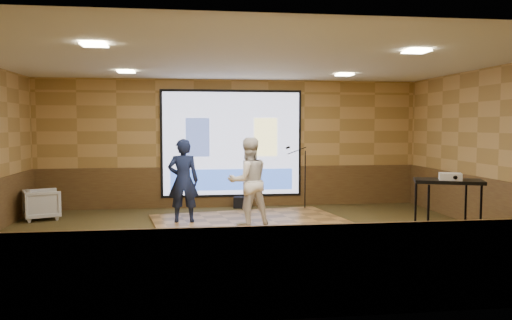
{
  "coord_description": "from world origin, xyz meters",
  "views": [
    {
      "loc": [
        -0.99,
        -8.25,
        1.93
      ],
      "look_at": [
        0.21,
        0.71,
        1.3
      ],
      "focal_mm": 35.0,
      "sensor_mm": 36.0,
      "label": 1
    }
  ],
  "objects": [
    {
      "name": "downlight_se",
      "position": [
        2.2,
        -1.5,
        2.97
      ],
      "size": [
        0.32,
        0.32,
        0.02
      ],
      "primitive_type": "cube",
      "color": "#FFEFBF",
      "rests_on": "room_shell"
    },
    {
      "name": "dance_floor",
      "position": [
        0.24,
        1.36,
        0.01
      ],
      "size": [
        4.21,
        3.47,
        0.03
      ],
      "primitive_type": "cube",
      "rotation": [
        0.0,
        0.0,
        0.17
      ],
      "color": "#A9793E",
      "rests_on": "ground"
    },
    {
      "name": "wainscot_front",
      "position": [
        0.0,
        -3.48,
        0.47
      ],
      "size": [
        9.0,
        0.04,
        0.95
      ],
      "primitive_type": "cube",
      "color": "#482A18",
      "rests_on": "ground"
    },
    {
      "name": "projector",
      "position": [
        3.04,
        -0.99,
        1.13
      ],
      "size": [
        0.41,
        0.38,
        0.11
      ],
      "primitive_type": "cube",
      "rotation": [
        0.0,
        0.0,
        -0.41
      ],
      "color": "silver",
      "rests_on": "av_table"
    },
    {
      "name": "downlight_nw",
      "position": [
        -2.2,
        1.8,
        2.97
      ],
      "size": [
        0.32,
        0.32,
        0.02
      ],
      "primitive_type": "cube",
      "color": "#FFEFBF",
      "rests_on": "room_shell"
    },
    {
      "name": "duffel_bag",
      "position": [
        0.24,
        3.25,
        0.13
      ],
      "size": [
        0.47,
        0.37,
        0.26
      ],
      "primitive_type": "cube",
      "rotation": [
        0.0,
        0.0,
        -0.23
      ],
      "color": "black",
      "rests_on": "ground"
    },
    {
      "name": "room_shell",
      "position": [
        0.0,
        0.0,
        2.09
      ],
      "size": [
        9.04,
        7.04,
        3.02
      ],
      "color": "#AF8749",
      "rests_on": "ground"
    },
    {
      "name": "av_table",
      "position": [
        3.05,
        -0.91,
        0.78
      ],
      "size": [
        1.03,
        0.54,
        1.08
      ],
      "rotation": [
        0.0,
        0.0,
        -0.38
      ],
      "color": "black",
      "rests_on": "ground"
    },
    {
      "name": "projector_screen",
      "position": [
        0.0,
        3.44,
        1.47
      ],
      "size": [
        3.32,
        0.06,
        2.52
      ],
      "color": "black",
      "rests_on": "room_shell"
    },
    {
      "name": "wainscot_back",
      "position": [
        0.0,
        3.48,
        0.47
      ],
      "size": [
        9.0,
        0.04,
        0.95
      ],
      "primitive_type": "cube",
      "color": "#482A18",
      "rests_on": "ground"
    },
    {
      "name": "downlight_ne",
      "position": [
        2.2,
        1.8,
        2.97
      ],
      "size": [
        0.32,
        0.32,
        0.02
      ],
      "primitive_type": "cube",
      "color": "#FFEFBF",
      "rests_on": "room_shell"
    },
    {
      "name": "ground",
      "position": [
        0.0,
        0.0,
        0.0
      ],
      "size": [
        9.0,
        9.0,
        0.0
      ],
      "primitive_type": "plane",
      "color": "#2E3418",
      "rests_on": "ground"
    },
    {
      "name": "mic_stand",
      "position": [
        1.58,
        2.86,
        0.49
      ],
      "size": [
        0.57,
        0.23,
        1.46
      ],
      "rotation": [
        0.0,
        0.0,
        0.32
      ],
      "color": "black",
      "rests_on": "ground"
    },
    {
      "name": "wainscot_right",
      "position": [
        4.48,
        0.0,
        0.47
      ],
      "size": [
        0.04,
        7.0,
        0.95
      ],
      "primitive_type": "cube",
      "color": "#482A18",
      "rests_on": "ground"
    },
    {
      "name": "banquet_chair",
      "position": [
        -4.0,
        2.37,
        0.31
      ],
      "size": [
        0.88,
        0.87,
        0.62
      ],
      "primitive_type": "imported",
      "rotation": [
        0.0,
        0.0,
        1.95
      ],
      "color": "gray",
      "rests_on": "ground"
    },
    {
      "name": "player_right",
      "position": [
        0.12,
        1.11,
        0.86
      ],
      "size": [
        0.94,
        0.81,
        1.67
      ],
      "primitive_type": "imported",
      "rotation": [
        0.0,
        0.0,
        3.38
      ],
      "color": "silver",
      "rests_on": "dance_floor"
    },
    {
      "name": "player_left",
      "position": [
        -1.12,
        1.58,
        0.85
      ],
      "size": [
        0.62,
        0.42,
        1.64
      ],
      "primitive_type": "imported",
      "rotation": [
        0.0,
        0.0,
        3.09
      ],
      "color": "#131B3B",
      "rests_on": "dance_floor"
    },
    {
      "name": "downlight_sw",
      "position": [
        -2.2,
        -1.5,
        2.97
      ],
      "size": [
        0.32,
        0.32,
        0.02
      ],
      "primitive_type": "cube",
      "color": "#FFEFBF",
      "rests_on": "room_shell"
    }
  ]
}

